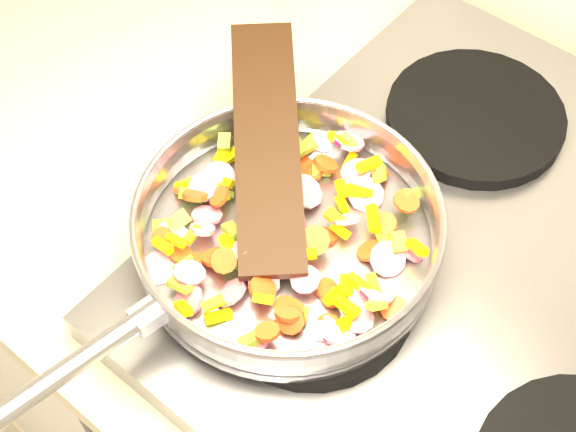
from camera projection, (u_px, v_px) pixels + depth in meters
The scene contains 6 objects.
cooktop at pixel (517, 290), 0.76m from camera, with size 0.60×0.60×0.04m, color #939399.
grate_fl at pixel (311, 292), 0.73m from camera, with size 0.19×0.19×0.02m, color black.
grate_bl at pixel (475, 116), 0.85m from camera, with size 0.19×0.19×0.02m, color black.
saute_pan at pixel (286, 228), 0.73m from camera, with size 0.32×0.48×0.05m.
vegetable_heap at pixel (289, 233), 0.73m from camera, with size 0.26×0.26×0.05m.
wooden_spatula at pixel (267, 143), 0.76m from camera, with size 0.27×0.06×0.01m, color black.
Camera 1 is at (-0.62, 1.23, 1.58)m, focal length 50.00 mm.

